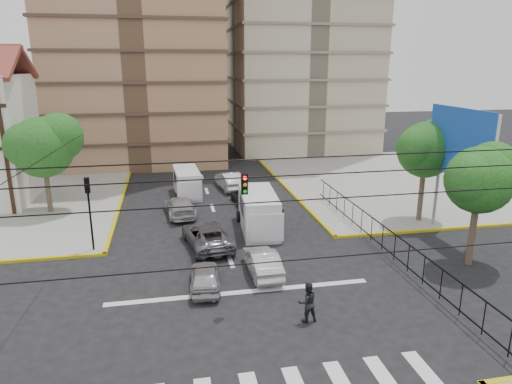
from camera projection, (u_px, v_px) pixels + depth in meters
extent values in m
plane|color=black|center=(245.00, 304.00, 21.20)|extent=(160.00, 160.00, 0.00)
cube|color=gray|center=(415.00, 179.00, 43.76)|extent=(26.00, 26.00, 0.15)
cube|color=silver|center=(241.00, 292.00, 22.33)|extent=(13.00, 0.40, 0.01)
cylinder|color=slate|center=(474.00, 215.00, 27.07)|extent=(0.20, 0.20, 4.00)
cylinder|color=slate|center=(436.00, 196.00, 30.85)|extent=(0.20, 0.20, 4.00)
cube|color=silver|center=(461.00, 142.00, 27.87)|extent=(0.25, 6.00, 4.00)
cube|color=blue|center=(458.00, 143.00, 27.84)|extent=(0.08, 6.20, 4.20)
cylinder|color=#473828|center=(473.00, 229.00, 24.92)|extent=(0.36, 0.36, 4.20)
sphere|color=#154918|center=(480.00, 180.00, 24.17)|extent=(3.60, 3.60, 3.60)
sphere|color=#154918|center=(492.00, 168.00, 24.48)|extent=(2.88, 2.88, 2.88)
sphere|color=#154918|center=(471.00, 179.00, 23.71)|extent=(2.70, 2.70, 2.70)
cylinder|color=#473828|center=(421.00, 191.00, 31.68)|extent=(0.36, 0.36, 4.48)
sphere|color=#154918|center=(426.00, 150.00, 30.88)|extent=(3.80, 3.80, 3.80)
sphere|color=#154918|center=(437.00, 140.00, 31.19)|extent=(3.04, 3.04, 3.04)
sphere|color=#154918|center=(418.00, 148.00, 30.41)|extent=(2.85, 2.85, 2.85)
cylinder|color=#473828|center=(48.00, 186.00, 33.52)|extent=(0.36, 0.36, 4.20)
sphere|color=#154918|center=(43.00, 147.00, 32.74)|extent=(4.40, 4.40, 4.40)
sphere|color=#154918|center=(59.00, 137.00, 33.04)|extent=(3.52, 3.52, 3.52)
sphere|color=#154918|center=(28.00, 145.00, 32.23)|extent=(3.30, 3.30, 3.30)
cylinder|color=black|center=(91.00, 222.00, 26.61)|extent=(0.12, 0.12, 3.50)
cube|color=black|center=(87.00, 185.00, 26.01)|extent=(0.28, 0.22, 0.90)
sphere|color=#FF0C0C|center=(87.00, 180.00, 25.93)|extent=(0.17, 0.17, 0.17)
cube|color=black|center=(244.00, 184.00, 19.62)|extent=(0.28, 0.22, 0.90)
cylinder|color=black|center=(307.00, 259.00, 11.00)|extent=(18.00, 0.03, 0.03)
cube|color=silver|center=(258.00, 211.00, 30.47)|extent=(2.64, 5.71, 2.55)
cube|color=silver|center=(265.00, 225.00, 28.42)|extent=(2.21, 1.49, 1.78)
cube|color=black|center=(267.00, 217.00, 27.88)|extent=(2.06, 0.26, 1.00)
cylinder|color=black|center=(248.00, 234.00, 28.84)|extent=(0.25, 0.78, 0.78)
cylinder|color=black|center=(280.00, 232.00, 29.23)|extent=(0.25, 0.78, 0.78)
cylinder|color=black|center=(239.00, 216.00, 32.19)|extent=(0.25, 0.78, 0.78)
cylinder|color=black|center=(268.00, 215.00, 32.58)|extent=(0.25, 0.78, 0.78)
cube|color=silver|center=(187.00, 182.00, 38.54)|extent=(2.21, 4.92, 2.22)
cube|color=silver|center=(188.00, 190.00, 36.75)|extent=(1.90, 1.26, 1.54)
cube|color=black|center=(188.00, 185.00, 36.29)|extent=(1.79, 0.20, 0.87)
cylinder|color=black|center=(177.00, 197.00, 37.12)|extent=(0.25, 0.67, 0.67)
cylinder|color=black|center=(200.00, 196.00, 37.46)|extent=(0.25, 0.67, 0.67)
cylinder|color=black|center=(176.00, 187.00, 40.03)|extent=(0.25, 0.67, 0.67)
cylinder|color=black|center=(197.00, 186.00, 40.37)|extent=(0.25, 0.67, 0.67)
imported|color=#B3B3B8|center=(205.00, 276.00, 22.60)|extent=(1.73, 3.76, 1.25)
imported|color=silver|center=(262.00, 262.00, 24.12)|extent=(1.51, 4.12, 1.35)
imported|color=slate|center=(207.00, 235.00, 27.72)|extent=(3.14, 5.47, 1.44)
imported|color=silver|center=(180.00, 206.00, 33.50)|extent=(2.40, 4.94, 1.39)
imported|color=#2A2A2C|center=(244.00, 196.00, 36.20)|extent=(1.83, 3.92, 1.30)
imported|color=white|center=(230.00, 181.00, 40.55)|extent=(2.29, 4.85, 1.54)
imported|color=black|center=(307.00, 302.00, 19.61)|extent=(0.94, 0.77, 1.81)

